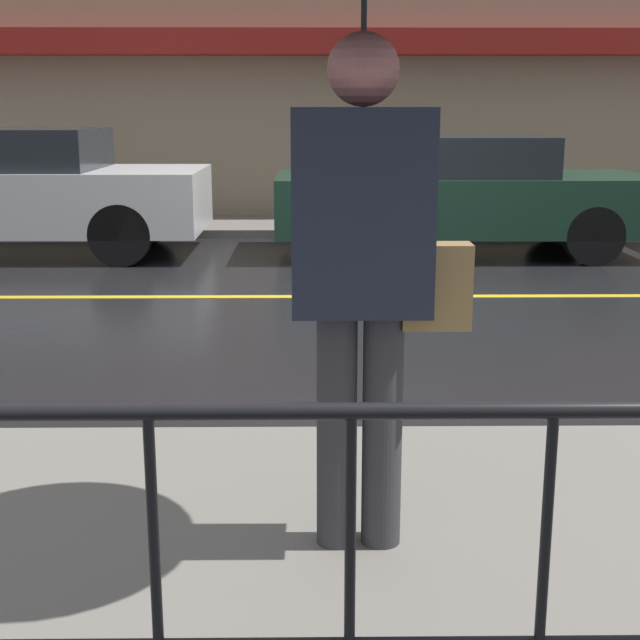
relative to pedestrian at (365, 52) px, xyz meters
The scene contains 9 objects.
ground_plane 5.32m from the pedestrian, 86.38° to the left, with size 80.00×80.00×0.00m, color black.
sidewalk_near 1.85m from the pedestrian, 29.06° to the right, with size 28.00×2.81×0.11m.
sidewalk_far 9.73m from the pedestrian, 88.12° to the left, with size 28.00×1.68×0.11m.
lane_marking 5.32m from the pedestrian, 86.38° to the left, with size 25.20×0.12×0.01m.
building_storefront 10.56m from the pedestrian, 88.29° to the left, with size 28.00×0.85×5.63m.
railing_foreground 1.77m from the pedestrian, 76.70° to the right, with size 12.00×0.04×1.00m.
pedestrian is the anchor object (origin of this frame).
car_white 8.39m from the pedestrian, 115.87° to the left, with size 4.31×1.88×1.46m.
car_dark_green 7.73m from the pedestrian, 78.25° to the left, with size 4.33×1.88×1.38m.
Camera 1 is at (-0.50, -8.02, 1.69)m, focal length 50.00 mm.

